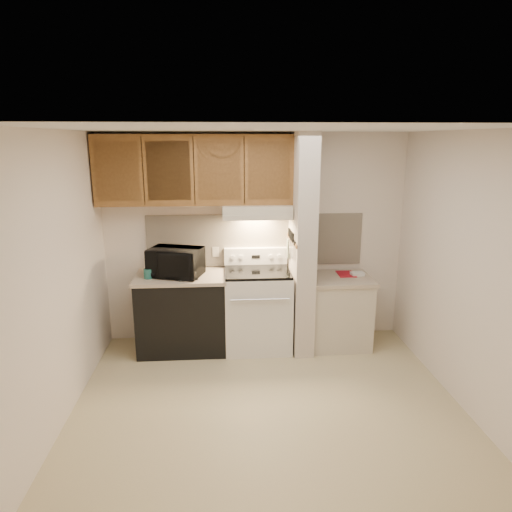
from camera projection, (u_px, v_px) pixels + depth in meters
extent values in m
plane|color=#CBBB8D|center=(266.00, 399.00, 4.37)|extent=(3.60, 3.60, 0.00)
plane|color=white|center=(268.00, 129.00, 3.75)|extent=(3.60, 3.60, 0.00)
cube|color=silver|center=(255.00, 239.00, 5.51)|extent=(3.60, 2.50, 0.02)
cube|color=silver|center=(60.00, 278.00, 3.94)|extent=(0.02, 3.00, 2.50)
cube|color=silver|center=(462.00, 270.00, 4.19)|extent=(0.02, 3.00, 2.50)
cube|color=beige|center=(255.00, 240.00, 5.50)|extent=(2.60, 0.02, 0.63)
cube|color=silver|center=(257.00, 310.00, 5.38)|extent=(0.76, 0.65, 0.92)
cube|color=black|center=(260.00, 317.00, 5.06)|extent=(0.50, 0.01, 0.30)
cylinder|color=silver|center=(260.00, 300.00, 4.97)|extent=(0.65, 0.02, 0.02)
cube|color=black|center=(257.00, 272.00, 5.26)|extent=(0.74, 0.64, 0.03)
cube|color=silver|center=(256.00, 256.00, 5.50)|extent=(0.76, 0.08, 0.20)
cube|color=black|center=(256.00, 257.00, 5.46)|extent=(0.10, 0.01, 0.04)
cylinder|color=silver|center=(233.00, 257.00, 5.44)|extent=(0.05, 0.02, 0.05)
cylinder|color=silver|center=(241.00, 257.00, 5.45)|extent=(0.05, 0.02, 0.05)
cylinder|color=silver|center=(271.00, 257.00, 5.47)|extent=(0.05, 0.02, 0.05)
cylinder|color=silver|center=(279.00, 256.00, 5.48)|extent=(0.05, 0.02, 0.05)
cube|color=black|center=(182.00, 314.00, 5.33)|extent=(1.00, 0.63, 0.87)
cube|color=#B5A38C|center=(181.00, 277.00, 5.22)|extent=(1.04, 0.67, 0.04)
cube|color=black|center=(188.00, 279.00, 5.02)|extent=(0.22, 0.12, 0.01)
cylinder|color=#205E57|center=(148.00, 274.00, 5.08)|extent=(0.11, 0.11, 0.11)
cube|color=beige|center=(216.00, 252.00, 5.49)|extent=(0.08, 0.01, 0.12)
imported|color=black|center=(176.00, 262.00, 5.15)|extent=(0.67, 0.55, 0.32)
cube|color=beige|center=(302.00, 244.00, 5.21)|extent=(0.22, 0.70, 2.50)
cube|color=brown|center=(292.00, 240.00, 5.19)|extent=(0.01, 0.70, 0.04)
cube|color=black|center=(292.00, 240.00, 5.14)|extent=(0.02, 0.42, 0.04)
cube|color=silver|center=(293.00, 251.00, 5.01)|extent=(0.01, 0.03, 0.16)
cylinder|color=black|center=(293.00, 238.00, 4.98)|extent=(0.02, 0.02, 0.10)
cube|color=silver|center=(292.00, 251.00, 5.07)|extent=(0.01, 0.04, 0.18)
cylinder|color=black|center=(292.00, 237.00, 5.04)|extent=(0.02, 0.02, 0.10)
cube|color=silver|center=(291.00, 250.00, 5.15)|extent=(0.01, 0.04, 0.20)
cylinder|color=black|center=(291.00, 235.00, 5.12)|extent=(0.02, 0.02, 0.10)
cube|color=silver|center=(290.00, 247.00, 5.24)|extent=(0.01, 0.04, 0.16)
cylinder|color=black|center=(290.00, 234.00, 5.21)|extent=(0.02, 0.02, 0.10)
cube|color=silver|center=(289.00, 246.00, 5.31)|extent=(0.01, 0.04, 0.18)
cylinder|color=black|center=(289.00, 232.00, 5.29)|extent=(0.02, 0.02, 0.10)
cube|color=slate|center=(288.00, 249.00, 5.39)|extent=(0.03, 0.09, 0.22)
cube|color=beige|center=(338.00, 313.00, 5.45)|extent=(0.70, 0.60, 0.81)
cube|color=#B5A38C|center=(340.00, 279.00, 5.35)|extent=(0.74, 0.64, 0.04)
cube|color=#A2121E|center=(346.00, 274.00, 5.44)|extent=(0.20, 0.27, 0.01)
cube|color=white|center=(357.00, 274.00, 5.40)|extent=(0.16, 0.12, 0.04)
cube|color=beige|center=(257.00, 211.00, 5.21)|extent=(0.78, 0.44, 0.15)
cube|color=beige|center=(258.00, 218.00, 5.01)|extent=(0.78, 0.04, 0.06)
cube|color=brown|center=(195.00, 170.00, 5.09)|extent=(2.18, 0.33, 0.77)
cube|color=brown|center=(117.00, 171.00, 4.88)|extent=(0.46, 0.01, 0.63)
cube|color=black|center=(143.00, 171.00, 4.89)|extent=(0.01, 0.01, 0.73)
cube|color=brown|center=(169.00, 171.00, 4.91)|extent=(0.46, 0.01, 0.63)
cube|color=black|center=(194.00, 171.00, 4.93)|extent=(0.01, 0.01, 0.73)
cube|color=brown|center=(219.00, 171.00, 4.95)|extent=(0.46, 0.01, 0.63)
cube|color=black|center=(244.00, 171.00, 4.97)|extent=(0.01, 0.01, 0.73)
cube|color=brown|center=(269.00, 170.00, 4.99)|extent=(0.46, 0.01, 0.63)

